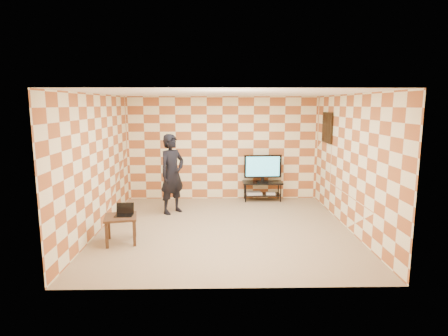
{
  "coord_description": "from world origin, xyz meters",
  "views": [
    {
      "loc": [
        -0.16,
        -7.28,
        2.49
      ],
      "look_at": [
        0.0,
        0.6,
        1.15
      ],
      "focal_mm": 30.0,
      "sensor_mm": 36.0,
      "label": 1
    }
  ],
  "objects_px": {
    "tv_stand": "(262,187)",
    "person": "(172,174)",
    "side_table": "(121,221)",
    "tv": "(263,167)"
  },
  "relations": [
    {
      "from": "tv",
      "to": "person",
      "type": "distance_m",
      "value": 2.46
    },
    {
      "from": "tv_stand",
      "to": "person",
      "type": "relative_size",
      "value": 0.56
    },
    {
      "from": "tv_stand",
      "to": "person",
      "type": "xyz_separation_m",
      "value": [
        -2.22,
        -1.07,
        0.55
      ]
    },
    {
      "from": "tv",
      "to": "side_table",
      "type": "bearing_deg",
      "value": -134.68
    },
    {
      "from": "tv",
      "to": "side_table",
      "type": "height_order",
      "value": "tv"
    },
    {
      "from": "tv_stand",
      "to": "tv",
      "type": "relative_size",
      "value": 1.05
    },
    {
      "from": "tv_stand",
      "to": "tv",
      "type": "distance_m",
      "value": 0.53
    },
    {
      "from": "tv_stand",
      "to": "side_table",
      "type": "bearing_deg",
      "value": -134.65
    },
    {
      "from": "tv_stand",
      "to": "side_table",
      "type": "height_order",
      "value": "same"
    },
    {
      "from": "tv",
      "to": "tv_stand",
      "type": "bearing_deg",
      "value": 86.74
    }
  ]
}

